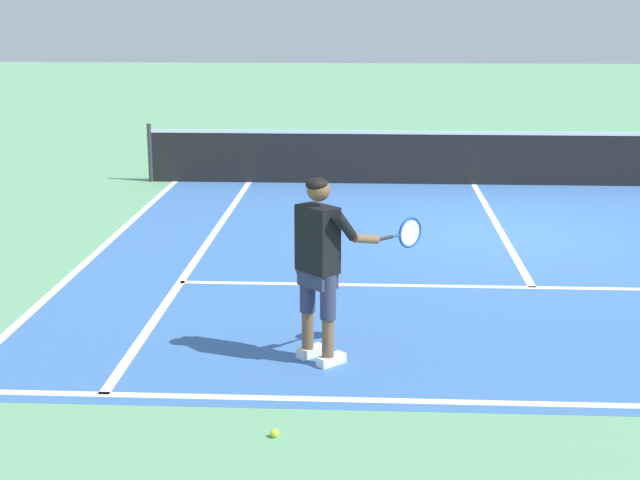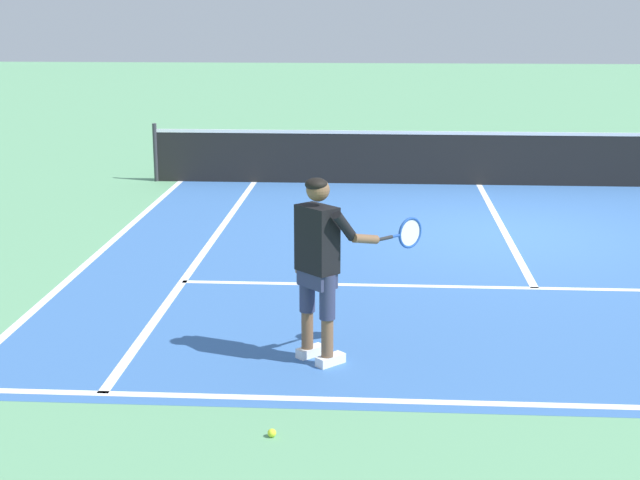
# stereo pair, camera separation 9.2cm
# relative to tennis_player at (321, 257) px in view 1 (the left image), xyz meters

# --- Properties ---
(ground_plane) EXTENTS (80.00, 80.00, 0.00)m
(ground_plane) POSITION_rel_tennis_player_xyz_m (2.33, 5.08, -0.99)
(ground_plane) COLOR #609E70
(court_inner_surface) EXTENTS (10.98, 10.08, 0.00)m
(court_inner_surface) POSITION_rel_tennis_player_xyz_m (2.33, 3.97, -0.99)
(court_inner_surface) COLOR #3866A8
(court_inner_surface) RESTS_ON ground
(line_baseline) EXTENTS (10.98, 0.10, 0.01)m
(line_baseline) POSITION_rel_tennis_player_xyz_m (2.33, -0.87, -0.99)
(line_baseline) COLOR white
(line_baseline) RESTS_ON ground
(line_service) EXTENTS (8.23, 0.10, 0.01)m
(line_service) POSITION_rel_tennis_player_xyz_m (2.33, 2.42, -0.99)
(line_service) COLOR white
(line_service) RESTS_ON ground
(line_centre_service) EXTENTS (0.10, 6.40, 0.01)m
(line_centre_service) POSITION_rel_tennis_player_xyz_m (2.33, 5.62, -0.99)
(line_centre_service) COLOR white
(line_centre_service) RESTS_ON ground
(line_singles_left) EXTENTS (0.10, 9.68, 0.01)m
(line_singles_left) POSITION_rel_tennis_player_xyz_m (-1.78, 3.97, -0.99)
(line_singles_left) COLOR white
(line_singles_left) RESTS_ON ground
(line_doubles_left) EXTENTS (0.10, 9.68, 0.01)m
(line_doubles_left) POSITION_rel_tennis_player_xyz_m (-3.16, 3.97, -0.99)
(line_doubles_left) COLOR white
(line_doubles_left) RESTS_ON ground
(tennis_net) EXTENTS (11.96, 0.08, 1.07)m
(tennis_net) POSITION_rel_tennis_player_xyz_m (2.33, 8.82, -0.49)
(tennis_net) COLOR #333338
(tennis_net) RESTS_ON ground
(tennis_player) EXTENTS (1.16, 0.73, 1.71)m
(tennis_player) POSITION_rel_tennis_player_xyz_m (0.00, 0.00, 0.00)
(tennis_player) COLOR white
(tennis_player) RESTS_ON ground
(tennis_ball_near_feet) EXTENTS (0.07, 0.07, 0.07)m
(tennis_ball_near_feet) POSITION_rel_tennis_player_xyz_m (-0.26, -1.58, -0.96)
(tennis_ball_near_feet) COLOR #CCE02D
(tennis_ball_near_feet) RESTS_ON ground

